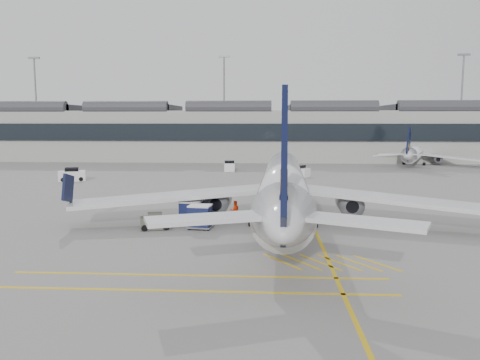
# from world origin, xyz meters

# --- Properties ---
(ground) EXTENTS (220.00, 220.00, 0.00)m
(ground) POSITION_xyz_m (0.00, 0.00, 0.00)
(ground) COLOR gray
(ground) RESTS_ON ground
(terminal) EXTENTS (200.00, 20.45, 12.40)m
(terminal) POSITION_xyz_m (0.00, 71.93, 6.14)
(terminal) COLOR #9E9E99
(terminal) RESTS_ON ground
(light_masts) EXTENTS (113.00, 0.60, 25.45)m
(light_masts) POSITION_xyz_m (-1.67, 86.00, 14.49)
(light_masts) COLOR slate
(light_masts) RESTS_ON ground
(apron_markings) EXTENTS (0.25, 60.00, 0.01)m
(apron_markings) POSITION_xyz_m (10.00, 10.00, 0.01)
(apron_markings) COLOR gold
(apron_markings) RESTS_ON ground
(airliner_main) EXTENTS (37.22, 40.70, 10.82)m
(airliner_main) POSITION_xyz_m (7.47, 4.78, 3.18)
(airliner_main) COLOR silver
(airliner_main) RESTS_ON ground
(airliner_far) EXTENTS (25.83, 28.55, 8.07)m
(airliner_far) POSITION_xyz_m (36.37, 61.02, 2.37)
(airliner_far) COLOR silver
(airliner_far) RESTS_ON ground
(belt_loader) EXTENTS (4.49, 1.55, 1.84)m
(belt_loader) POSITION_xyz_m (6.29, 7.76, 0.54)
(belt_loader) COLOR silver
(belt_loader) RESTS_ON ground
(baggage_cart_a) EXTENTS (1.89, 1.67, 1.73)m
(baggage_cart_a) POSITION_xyz_m (0.98, 6.42, 0.93)
(baggage_cart_a) COLOR gray
(baggage_cart_a) RESTS_ON ground
(baggage_cart_b) EXTENTS (1.85, 1.55, 1.87)m
(baggage_cart_b) POSITION_xyz_m (-0.60, 6.76, 1.00)
(baggage_cart_b) COLOR gray
(baggage_cart_b) RESTS_ON ground
(baggage_cart_c) EXTENTS (2.09, 1.79, 2.01)m
(baggage_cart_c) POSITION_xyz_m (0.48, 1.80, 1.08)
(baggage_cart_c) COLOR gray
(baggage_cart_c) RESTS_ON ground
(baggage_cart_d) EXTENTS (2.12, 1.83, 2.04)m
(baggage_cart_d) POSITION_xyz_m (-0.57, 3.62, 1.09)
(baggage_cart_d) COLOR gray
(baggage_cart_d) RESTS_ON ground
(ramp_agent_a) EXTENTS (0.69, 0.56, 1.62)m
(ramp_agent_a) POSITION_xyz_m (6.49, 5.74, 0.81)
(ramp_agent_a) COLOR #FF600D
(ramp_agent_a) RESTS_ON ground
(ramp_agent_b) EXTENTS (0.99, 0.85, 1.77)m
(ramp_agent_b) POSITION_xyz_m (3.14, 5.41, 0.89)
(ramp_agent_b) COLOR #FC400D
(ramp_agent_b) RESTS_ON ground
(pushback_tug) EXTENTS (2.72, 2.05, 1.36)m
(pushback_tug) POSITION_xyz_m (-3.25, 1.50, 0.60)
(pushback_tug) COLOR #4E4F43
(pushback_tug) RESTS_ON ground
(safety_cone_nose) EXTENTS (0.38, 0.38, 0.53)m
(safety_cone_nose) POSITION_xyz_m (7.49, 22.01, 0.27)
(safety_cone_nose) COLOR #F24C0A
(safety_cone_nose) RESTS_ON ground
(safety_cone_engine) EXTENTS (0.33, 0.33, 0.46)m
(safety_cone_engine) POSITION_xyz_m (13.97, 5.20, 0.23)
(safety_cone_engine) COLOR #F24C0A
(safety_cone_engine) RESTS_ON ground
(service_van_left) EXTENTS (4.24, 3.12, 1.96)m
(service_van_left) POSITION_xyz_m (-22.99, 31.59, 0.88)
(service_van_left) COLOR white
(service_van_left) RESTS_ON ground
(service_van_mid) EXTENTS (2.10, 3.77, 1.87)m
(service_van_mid) POSITION_xyz_m (-0.59, 46.77, 0.84)
(service_van_mid) COLOR white
(service_van_mid) RESTS_ON ground
(service_van_right) EXTENTS (3.91, 3.57, 1.83)m
(service_van_right) POSITION_xyz_m (11.14, 39.11, 0.82)
(service_van_right) COLOR white
(service_van_right) RESTS_ON ground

